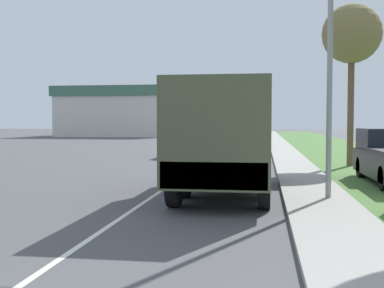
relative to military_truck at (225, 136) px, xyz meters
name	(u,v)px	position (x,y,z in m)	size (l,w,h in m)	color
ground_plane	(229,145)	(-2.00, 29.28, -1.71)	(180.00, 180.00, 0.00)	#4C4C4F
lane_centre_stripe	(229,145)	(-2.00, 29.28, -1.71)	(0.12, 120.00, 0.00)	silver
sidewalk_right	(280,145)	(2.50, 29.28, -1.65)	(1.80, 120.00, 0.12)	#9E9B93
grass_strip_right	(331,146)	(6.90, 29.28, -1.70)	(7.00, 120.00, 0.02)	#4C7538
military_truck	(225,136)	(0.00, 0.00, 0.00)	(2.48, 7.07, 3.12)	#474C38
car_nearest_ahead	(186,145)	(-3.48, 14.49, -0.98)	(1.88, 3.97, 1.63)	#B7BABF
car_second_ahead	(247,139)	(-0.21, 24.58, -0.96)	(1.90, 4.09, 1.69)	maroon
lamp_post	(322,36)	(2.55, -0.75, 2.60)	(1.69, 0.24, 7.03)	gray
tree_mid_right	(352,35)	(5.10, 9.80, 4.41)	(2.74, 2.74, 7.54)	brown
building_distant	(124,112)	(-19.31, 54.95, 1.84)	(17.25, 12.88, 7.00)	beige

